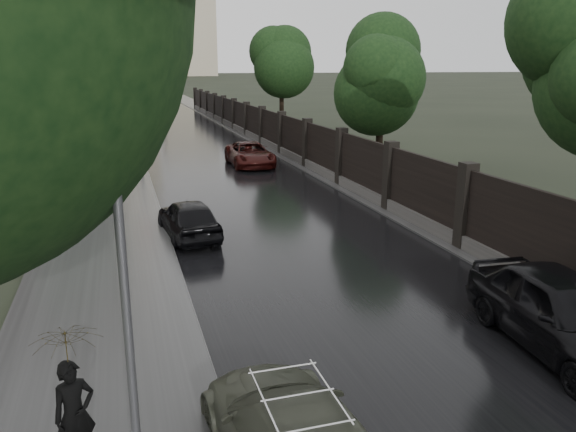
# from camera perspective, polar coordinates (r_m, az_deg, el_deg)

# --- Properties ---
(road) EXTENTS (8.00, 420.00, 0.02)m
(road) POSITION_cam_1_polar(r_m,az_deg,el_deg) (194.39, -15.65, 12.94)
(road) COLOR black
(road) RESTS_ON ground
(sidewalk_left) EXTENTS (4.00, 420.00, 0.16)m
(sidewalk_left) POSITION_cam_1_polar(r_m,az_deg,el_deg) (194.32, -17.46, 12.83)
(sidewalk_left) COLOR #2D2D2D
(sidewalk_left) RESTS_ON ground
(verge_right) EXTENTS (3.00, 420.00, 0.08)m
(verge_right) POSITION_cam_1_polar(r_m,az_deg,el_deg) (194.62, -14.00, 13.06)
(verge_right) COLOR #2D2D2D
(verge_right) RESTS_ON ground
(fence_right) EXTENTS (0.45, 75.72, 2.70)m
(fence_right) POSITION_cam_1_polar(r_m,az_deg,el_deg) (37.86, -1.49, 8.27)
(fence_right) COLOR #383533
(fence_right) RESTS_ON ground
(tree_left_far) EXTENTS (4.25, 4.25, 7.39)m
(tree_left_far) POSITION_cam_1_polar(r_m,az_deg,el_deg) (34.34, -21.91, 13.61)
(tree_left_far) COLOR black
(tree_left_far) RESTS_ON ground
(tree_right_b) EXTENTS (4.08, 4.08, 7.01)m
(tree_right_b) POSITION_cam_1_polar(r_m,az_deg,el_deg) (29.22, 9.53, 13.81)
(tree_right_b) COLOR black
(tree_right_b) RESTS_ON ground
(tree_right_c) EXTENTS (4.08, 4.08, 7.01)m
(tree_right_c) POSITION_cam_1_polar(r_m,az_deg,el_deg) (46.07, -0.66, 14.41)
(tree_right_c) COLOR black
(tree_right_c) RESTS_ON ground
(lamp_post) EXTENTS (0.25, 0.12, 5.11)m
(lamp_post) POSITION_cam_1_polar(r_m,az_deg,el_deg) (6.40, -15.89, -11.81)
(lamp_post) COLOR #59595E
(lamp_post) RESTS_ON ground
(traffic_light) EXTENTS (0.16, 0.32, 4.00)m
(traffic_light) POSITION_cam_1_polar(r_m,az_deg,el_deg) (29.42, -14.87, 8.54)
(traffic_light) COLOR #59595E
(traffic_light) RESTS_ON ground
(hatchback_left) EXTENTS (1.92, 3.96, 1.30)m
(hatchback_left) POSITION_cam_1_polar(r_m,az_deg,el_deg) (18.65, -10.07, -0.23)
(hatchback_left) COLOR black
(hatchback_left) RESTS_ON ground
(car_right_near) EXTENTS (2.31, 4.90, 1.62)m
(car_right_near) POSITION_cam_1_polar(r_m,az_deg,el_deg) (12.40, 26.19, -8.80)
(car_right_near) COLOR black
(car_right_near) RESTS_ON ground
(car_right_far) EXTENTS (2.27, 4.81, 1.33)m
(car_right_far) POSITION_cam_1_polar(r_m,az_deg,el_deg) (31.74, -3.89, 6.29)
(car_right_far) COLOR black
(car_right_far) RESTS_ON ground
(pedestrian_umbrella) EXTENTS (1.20, 1.21, 2.44)m
(pedestrian_umbrella) POSITION_cam_1_polar(r_m,az_deg,el_deg) (8.13, -21.44, -13.29)
(pedestrian_umbrella) COLOR black
(pedestrian_umbrella) RESTS_ON sidewalk_left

